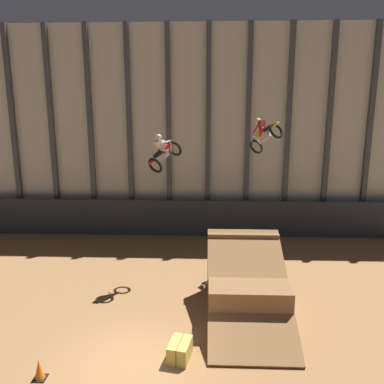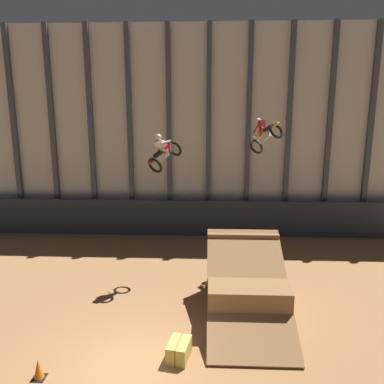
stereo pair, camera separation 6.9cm
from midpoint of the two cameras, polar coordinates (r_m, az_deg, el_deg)
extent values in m
plane|color=#996B42|center=(12.28, -9.84, -24.66)|extent=(60.00, 60.00, 0.00)
cube|color=beige|center=(22.66, -3.63, 9.10)|extent=(32.00, 0.12, 12.29)
cube|color=#3D424C|center=(25.19, -25.59, 8.25)|extent=(0.28, 0.28, 12.29)
cube|color=#3D424C|center=(24.20, -20.63, 8.55)|extent=(0.28, 0.28, 12.29)
cube|color=#3D424C|center=(23.41, -15.28, 8.80)|extent=(0.28, 0.28, 12.29)
cube|color=#3D424C|center=(22.82, -9.60, 8.98)|extent=(0.28, 0.28, 12.29)
cube|color=#3D424C|center=(22.46, -3.68, 9.07)|extent=(0.28, 0.28, 12.29)
cube|color=#3D424C|center=(22.35, 2.37, 9.07)|extent=(0.28, 0.28, 12.29)
cube|color=#3D424C|center=(22.48, 8.42, 8.97)|extent=(0.28, 0.28, 12.29)
cube|color=#3D424C|center=(22.85, 14.33, 8.78)|extent=(0.28, 0.28, 12.29)
cube|color=#3D424C|center=(23.44, 19.98, 8.50)|extent=(0.28, 0.28, 12.29)
cube|color=#3D424C|center=(24.25, 25.31, 8.17)|extent=(0.28, 0.28, 12.29)
cube|color=#2D333D|center=(22.62, -3.68, -3.94)|extent=(31.36, 0.20, 2.17)
cube|color=olive|center=(14.57, 8.03, -14.76)|extent=(2.79, 3.50, 1.53)
cube|color=olive|center=(15.72, 7.54, -10.63)|extent=(2.85, 0.50, 2.55)
cube|color=#996B42|center=(13.68, 8.42, -14.26)|extent=(2.85, 5.09, 2.73)
torus|color=black|center=(16.62, -2.76, 6.62)|extent=(0.83, 0.77, 0.71)
torus|color=black|center=(15.77, -5.76, 4.05)|extent=(0.83, 0.77, 0.71)
cube|color=#B7B7BC|center=(16.11, -4.46, 5.64)|extent=(0.49, 0.58, 0.48)
cube|color=red|center=(16.13, -4.32, 6.56)|extent=(0.46, 0.52, 0.41)
cube|color=black|center=(15.88, -5.22, 5.89)|extent=(0.46, 0.54, 0.35)
cube|color=red|center=(15.60, -6.30, 4.66)|extent=(0.32, 0.37, 0.21)
cylinder|color=#B7B7BC|center=(16.41, -3.38, 7.03)|extent=(0.10, 0.11, 0.55)
cylinder|color=black|center=(16.29, -3.72, 7.69)|extent=(0.34, 0.60, 0.04)
cube|color=silver|center=(15.89, -5.09, 7.13)|extent=(0.51, 0.55, 0.49)
sphere|color=silver|center=(15.82, -5.24, 8.31)|extent=(0.41, 0.43, 0.35)
cylinder|color=silver|center=(16.11, -4.98, 6.45)|extent=(0.34, 0.41, 0.18)
cylinder|color=silver|center=(15.94, -4.35, 6.41)|extent=(0.34, 0.41, 0.18)
cylinder|color=silver|center=(16.14, -5.01, 7.64)|extent=(0.38, 0.47, 0.13)
cylinder|color=silver|center=(15.92, -4.16, 7.60)|extent=(0.38, 0.47, 0.13)
torus|color=black|center=(17.58, 9.67, 6.84)|extent=(0.88, 0.82, 0.67)
torus|color=black|center=(16.70, 12.57, 9.06)|extent=(0.88, 0.82, 0.67)
cube|color=#B7B7BC|center=(17.14, 11.04, 8.36)|extent=(0.49, 0.58, 0.52)
cube|color=yellow|center=(17.31, 10.46, 8.67)|extent=(0.46, 0.52, 0.44)
cube|color=black|center=(17.07, 11.26, 9.37)|extent=(0.45, 0.53, 0.40)
cube|color=yellow|center=(16.72, 12.47, 10.01)|extent=(0.31, 0.35, 0.25)
cylinder|color=#B7B7BC|center=(17.54, 9.75, 7.80)|extent=(0.33, 0.42, 0.36)
cylinder|color=black|center=(17.59, 9.56, 8.55)|extent=(0.27, 0.63, 0.04)
cube|color=maroon|center=(17.29, 10.52, 9.86)|extent=(0.40, 0.41, 0.53)
sphere|color=silver|center=(17.47, 9.95, 10.60)|extent=(0.42, 0.44, 0.36)
cylinder|color=maroon|center=(17.15, 10.41, 9.00)|extent=(0.24, 0.28, 0.43)
cylinder|color=maroon|center=(17.32, 10.99, 9.01)|extent=(0.24, 0.28, 0.43)
cylinder|color=maroon|center=(17.34, 9.63, 9.52)|extent=(0.29, 0.35, 0.46)
cylinder|color=maroon|center=(17.56, 10.39, 9.52)|extent=(0.29, 0.35, 0.46)
cube|color=black|center=(12.47, -22.30, -24.76)|extent=(0.36, 0.36, 0.03)
cone|color=orange|center=(12.30, -22.42, -23.67)|extent=(0.28, 0.28, 0.55)
cube|color=#CCB751|center=(12.26, -2.03, -22.95)|extent=(0.76, 1.00, 0.56)
cube|color=#996623|center=(12.26, -2.03, -22.95)|extent=(0.22, 0.90, 0.57)
camera|label=1|loc=(0.03, -90.12, -0.03)|focal=35.00mm
camera|label=2|loc=(0.03, 89.88, 0.03)|focal=35.00mm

